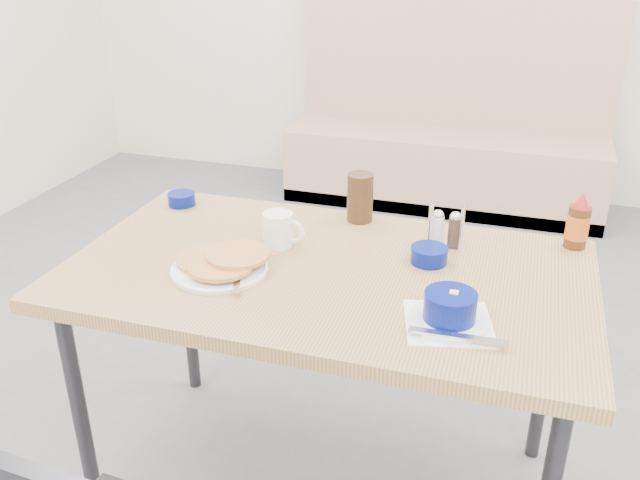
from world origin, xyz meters
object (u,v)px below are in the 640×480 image
(dining_table, at_px, (326,288))
(pancake_plate, at_px, (221,264))
(syrup_bottle, at_px, (578,224))
(grits_setting, at_px, (450,311))
(condiment_caddy, at_px, (446,231))
(coffee_mug, at_px, (279,229))
(butter_bowl, at_px, (429,255))
(booth_bench, at_px, (446,146))
(creamer_bowl, at_px, (182,199))
(amber_tumbler, at_px, (360,197))

(dining_table, distance_m, pancake_plate, 0.29)
(pancake_plate, xyz_separation_m, syrup_bottle, (0.90, 0.44, 0.05))
(grits_setting, xyz_separation_m, syrup_bottle, (0.29, 0.53, 0.04))
(grits_setting, height_order, condiment_caddy, condiment_caddy)
(coffee_mug, distance_m, butter_bowl, 0.43)
(grits_setting, distance_m, syrup_bottle, 0.60)
(dining_table, xyz_separation_m, coffee_mug, (-0.17, 0.10, 0.11))
(booth_bench, bearing_deg, creamer_bowl, -104.63)
(booth_bench, distance_m, creamer_bowl, 2.36)
(coffee_mug, distance_m, grits_setting, 0.59)
(dining_table, bearing_deg, booth_bench, 90.00)
(pancake_plate, xyz_separation_m, creamer_bowl, (-0.32, 0.39, 0.00))
(butter_bowl, xyz_separation_m, syrup_bottle, (0.38, 0.22, 0.05))
(coffee_mug, xyz_separation_m, condiment_caddy, (0.45, 0.14, -0.01))
(creamer_bowl, bearing_deg, coffee_mug, -24.65)
(coffee_mug, bearing_deg, dining_table, -29.37)
(grits_setting, relative_size, creamer_bowl, 2.92)
(pancake_plate, xyz_separation_m, grits_setting, (0.62, -0.09, 0.02))
(booth_bench, relative_size, condiment_caddy, 14.99)
(coffee_mug, bearing_deg, butter_bowl, 2.59)
(booth_bench, bearing_deg, dining_table, -90.00)
(booth_bench, relative_size, amber_tumbler, 12.55)
(booth_bench, bearing_deg, grits_setting, -82.61)
(amber_tumbler, distance_m, syrup_bottle, 0.64)
(creamer_bowl, relative_size, condiment_caddy, 0.70)
(grits_setting, xyz_separation_m, condiment_caddy, (-0.07, 0.42, 0.01))
(grits_setting, bearing_deg, creamer_bowl, 153.30)
(creamer_bowl, bearing_deg, booth_bench, 75.37)
(coffee_mug, height_order, condiment_caddy, condiment_caddy)
(dining_table, bearing_deg, condiment_caddy, 39.82)
(butter_bowl, bearing_deg, grits_setting, -72.43)
(creamer_bowl, xyz_separation_m, amber_tumbler, (0.59, 0.05, 0.06))
(dining_table, height_order, amber_tumbler, amber_tumbler)
(amber_tumbler, bearing_deg, butter_bowl, -41.56)
(booth_bench, height_order, butter_bowl, booth_bench)
(coffee_mug, xyz_separation_m, creamer_bowl, (-0.42, 0.19, -0.03))
(grits_setting, height_order, syrup_bottle, syrup_bottle)
(pancake_plate, xyz_separation_m, butter_bowl, (0.52, 0.22, 0.00))
(grits_setting, xyz_separation_m, creamer_bowl, (-0.94, 0.47, -0.02))
(amber_tumbler, xyz_separation_m, condiment_caddy, (0.28, -0.10, -0.03))
(pancake_plate, distance_m, coffee_mug, 0.22)
(pancake_plate, distance_m, grits_setting, 0.62)
(condiment_caddy, bearing_deg, dining_table, -142.04)
(coffee_mug, height_order, syrup_bottle, syrup_bottle)
(pancake_plate, relative_size, amber_tumbler, 1.70)
(creamer_bowl, height_order, amber_tumbler, amber_tumbler)
(dining_table, height_order, creamer_bowl, creamer_bowl)
(grits_setting, bearing_deg, syrup_bottle, 61.32)
(amber_tumbler, bearing_deg, dining_table, -90.68)
(grits_setting, bearing_deg, condiment_caddy, 99.31)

